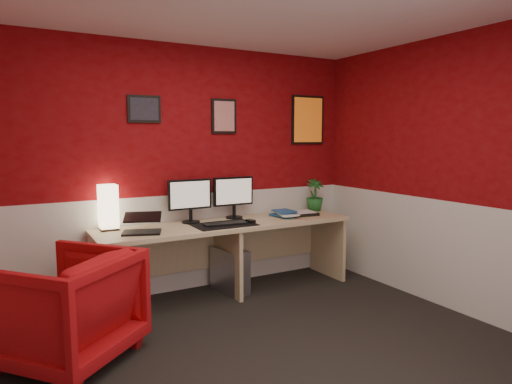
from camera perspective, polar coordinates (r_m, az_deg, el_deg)
The scene contains 23 objects.
ground at distance 3.42m, azimuth 1.24°, elevation -20.68°, with size 4.00×3.50×0.01m, color black.
wall_back at distance 4.63m, azimuth -9.84°, elevation 2.73°, with size 4.00×0.01×2.50m, color maroon.
wall_right at distance 4.41m, azimuth 24.27°, elevation 2.01°, with size 0.01×3.50×2.50m, color maroon.
wainscot_back at distance 4.74m, azimuth -9.63°, elevation -6.36°, with size 4.00×0.01×1.00m, color silver.
wainscot_right at distance 4.52m, azimuth 23.75°, elevation -7.50°, with size 0.01×3.50×1.00m, color silver.
desk at distance 4.61m, azimuth -3.57°, elevation -8.37°, with size 2.60×0.65×0.73m, color tan.
shoji_lamp at distance 4.37m, azimuth -18.18°, elevation -2.00°, with size 0.16×0.16×0.40m, color #FFE5B2.
laptop at distance 4.14m, azimuth -14.28°, elevation -3.60°, with size 0.33×0.23×0.22m, color black.
monitor_left at distance 4.53m, azimuth -8.30°, elevation -0.26°, with size 0.45×0.06×0.58m, color black.
monitor_right at distance 4.75m, azimuth -2.80°, elevation 0.14°, with size 0.45×0.06×0.58m, color black.
desk_mat at distance 4.42m, azimuth -4.07°, elevation -4.14°, with size 0.60×0.38×0.01m, color black.
keyboard at distance 4.41m, azimuth -3.90°, elevation -4.02°, with size 0.42×0.14×0.02m, color black.
mouse at distance 4.50m, azimuth -0.69°, elevation -3.69°, with size 0.06×0.10×0.03m, color black.
book_bottom at distance 4.81m, azimuth 2.71°, elevation -3.10°, with size 0.21×0.28×0.03m, color #205692.
book_middle at distance 4.78m, azimuth 2.87°, elevation -2.86°, with size 0.20×0.27×0.02m, color silver.
book_top at distance 4.78m, azimuth 2.66°, elevation -2.57°, with size 0.19×0.25×0.02m, color #205692.
zen_tray at distance 4.98m, azimuth 5.59°, elevation -2.76°, with size 0.35×0.25×0.03m, color black.
potted_plant at distance 5.27m, azimuth 7.43°, elevation -0.38°, with size 0.21×0.21×0.37m, color #19591E.
pc_tower at distance 4.71m, azimuth -3.34°, elevation -9.81°, with size 0.20×0.45×0.45m, color #99999E.
armchair at distance 3.54m, azimuth -23.02°, elevation -13.27°, with size 0.84×0.87×0.79m, color #B41014.
art_left at distance 4.51m, azimuth -13.96°, elevation 10.15°, with size 0.32×0.02×0.26m, color black.
art_center at distance 4.80m, azimuth -4.08°, elevation 9.53°, with size 0.28×0.02×0.36m, color red.
art_right at distance 5.35m, azimuth 6.55°, elevation 9.03°, with size 0.44×0.02×0.56m, color orange.
Camera 1 is at (-1.55, -2.60, 1.59)m, focal length 31.63 mm.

